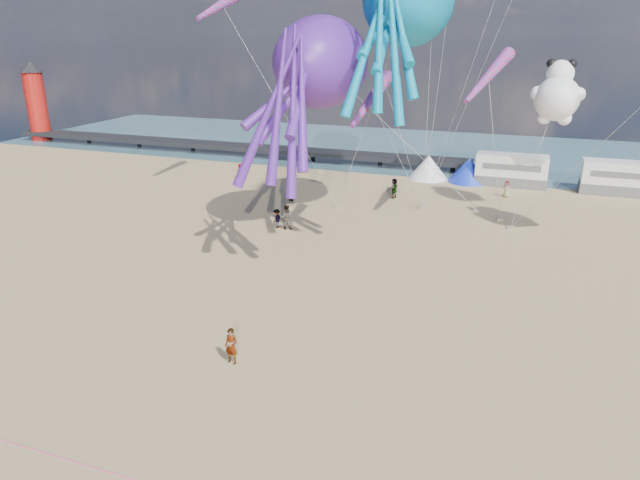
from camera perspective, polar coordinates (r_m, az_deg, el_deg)
The scene contains 26 objects.
ground at distance 23.15m, azimuth -1.97°, elevation -17.22°, with size 120.00×120.00×0.00m, color tan.
water at distance 73.73m, azimuth 14.25°, elevation 8.51°, with size 120.00×120.00×0.00m, color #3D6676.
pier at distance 71.56m, azimuth -9.89°, elevation 9.29°, with size 60.00×3.00×0.50m, color black.
lighthouse at distance 88.23m, azimuth -26.45°, elevation 11.84°, with size 2.60×2.60×9.00m, color #A5140F.
motorhome_0 at distance 58.42m, azimuth 18.58°, elevation 6.65°, with size 6.60×2.50×3.00m, color silver.
motorhome_1 at distance 59.03m, azimuth 27.82°, elevation 5.50°, with size 6.60×2.50×3.00m, color silver.
tent_white at distance 59.16m, azimuth 10.77°, elevation 7.20°, with size 4.00×4.00×2.40m, color white.
tent_blue at distance 58.69m, azimuth 14.64°, elevation 6.80°, with size 4.00×4.00×2.40m, color #1933CC.
standing_person at distance 26.15m, azimuth -8.86°, elevation -10.44°, with size 0.62×0.41×1.71m, color tan.
beachgoer_0 at distance 58.50m, azimuth -7.96°, elevation 6.80°, with size 0.58×0.38×1.58m, color #7F6659.
beachgoer_1 at distance 42.96m, azimuth -3.39°, elevation 2.29°, with size 0.91×0.59×1.87m, color #7F6659.
beachgoer_2 at distance 43.32m, azimuth -4.33°, elevation 2.16°, with size 0.72×0.56×1.48m, color #7F6659.
beachgoer_3 at distance 50.32m, azimuth -2.94°, elevation 4.79°, with size 1.01×0.58×1.56m, color #7F6659.
beachgoer_4 at distance 51.58m, azimuth 7.41°, elevation 5.15°, with size 1.05×0.44×1.78m, color #7F6659.
beachgoer_6 at distance 54.11m, azimuth 18.15°, elevation 4.85°, with size 0.54×0.36×1.48m, color #7F6659.
sandbag_a at distance 48.31m, azimuth 1.74°, elevation 3.32°, with size 0.50×0.35×0.22m, color gray.
sandbag_b at distance 49.08m, azimuth 15.38°, elevation 2.87°, with size 0.50×0.35×0.22m, color gray.
sandbag_c at distance 45.46m, azimuth 18.53°, elevation 1.18°, with size 0.50×0.35×0.22m, color gray.
sandbag_d at distance 47.29m, azimuth 17.58°, elevation 2.00°, with size 0.50×0.35×0.22m, color gray.
sandbag_e at distance 48.99m, azimuth 10.22°, elevation 3.25°, with size 0.50×0.35×0.22m, color gray.
kite_octopus_teal at distance 41.06m, azimuth 8.86°, elevation 22.59°, with size 4.69×10.95×12.51m, color #077FA7, non-canonical shape.
kite_octopus_purple at distance 38.62m, azimuth 0.17°, elevation 17.33°, with size 4.68×10.92×12.48m, color #4F1F89, non-canonical shape.
kite_panda at distance 47.27m, azimuth 22.62°, elevation 12.92°, with size 4.00×3.76×5.64m, color white, non-canonical shape.
windsock_left at distance 50.23m, azimuth -9.80°, elevation 22.20°, with size 1.10×6.61×6.61m, color red, non-canonical shape.
windsock_mid at distance 42.93m, azimuth 16.48°, elevation 15.43°, with size 1.00×6.85×6.85m, color red, non-canonical shape.
windsock_right at distance 37.35m, azimuth 5.11°, elevation 13.78°, with size 0.90×5.63×5.63m, color red, non-canonical shape.
Camera 1 is at (6.97, -17.05, 14.03)m, focal length 32.00 mm.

